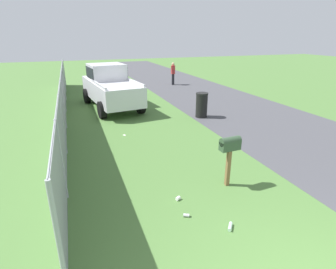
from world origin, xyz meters
TOP-DOWN VIEW (x-y plane):
  - road_asphalt at (6.00, -4.82)m, footprint 60.00×5.51m
  - mailbox at (3.46, -0.51)m, footprint 0.23×0.50m
  - pickup_truck at (12.02, 0.99)m, footprint 5.06×2.55m
  - trash_bin at (8.85, -2.51)m, footprint 0.53×0.53m
  - pedestrian at (16.95, -4.25)m, footprint 0.39×0.44m
  - fence_section at (10.58, 3.16)m, footprint 17.91×0.07m
  - litter_wrapper_midfield_b at (7.73, 1.17)m, footprint 0.15×0.13m
  - litter_cup_midfield_a at (3.27, 0.84)m, footprint 0.12×0.13m
  - litter_can_by_mailbox at (2.68, 0.90)m, footprint 0.11×0.14m
  - litter_bottle_near_hydrant at (2.08, 0.26)m, footprint 0.22×0.19m

SIDE VIEW (x-z plane):
  - road_asphalt at x=6.00m, z-range 0.00..0.01m
  - litter_wrapper_midfield_b at x=7.73m, z-range 0.00..0.01m
  - litter_can_by_mailbox at x=2.68m, z-range 0.00..0.07m
  - litter_bottle_near_hydrant at x=2.08m, z-range 0.00..0.07m
  - litter_cup_midfield_a at x=3.27m, z-range 0.00..0.08m
  - trash_bin at x=8.85m, z-range 0.00..1.09m
  - pedestrian at x=16.95m, z-range 0.12..1.70m
  - fence_section at x=10.58m, z-range 0.07..1.92m
  - mailbox at x=3.46m, z-range 0.37..1.63m
  - pickup_truck at x=12.02m, z-range 0.05..2.14m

